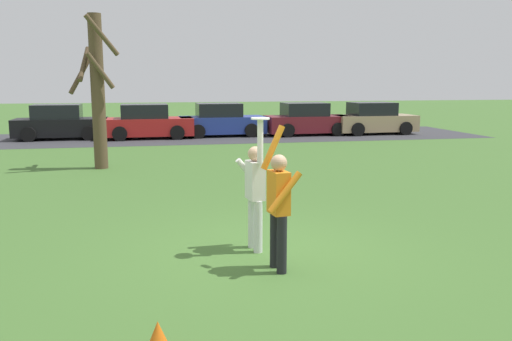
{
  "coord_description": "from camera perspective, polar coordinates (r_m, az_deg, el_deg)",
  "views": [
    {
      "loc": [
        -1.71,
        -7.66,
        2.64
      ],
      "look_at": [
        -0.06,
        0.42,
        1.23
      ],
      "focal_mm": 36.7,
      "sensor_mm": 36.0,
      "label": 1
    }
  ],
  "objects": [
    {
      "name": "parked_car_blue",
      "position": [
        25.56,
        -3.81,
        5.39
      ],
      "size": [
        4.14,
        2.11,
        1.59
      ],
      "rotation": [
        0.0,
        0.0,
        0.02
      ],
      "color": "#233893",
      "rests_on": "ground_plane"
    },
    {
      "name": "person_defender",
      "position": [
        7.26,
        2.47,
        -3.49
      ],
      "size": [
        0.49,
        0.59,
        2.04
      ],
      "rotation": [
        0.0,
        0.0,
        1.72
      ],
      "color": "black",
      "rests_on": "ground_plane"
    },
    {
      "name": "field_cone_orange",
      "position": [
        5.48,
        -10.63,
        -17.35
      ],
      "size": [
        0.26,
        0.26,
        0.32
      ],
      "primitive_type": "cone",
      "color": "orange",
      "rests_on": "ground_plane"
    },
    {
      "name": "ground_plane",
      "position": [
        8.28,
        1.03,
        -8.86
      ],
      "size": [
        120.0,
        120.0,
        0.0
      ],
      "primitive_type": "plane",
      "color": "#426B2D"
    },
    {
      "name": "parked_car_red",
      "position": [
        24.95,
        -11.77,
        5.11
      ],
      "size": [
        4.14,
        2.11,
        1.59
      ],
      "rotation": [
        0.0,
        0.0,
        0.02
      ],
      "color": "red",
      "rests_on": "ground_plane"
    },
    {
      "name": "frisbee_disc",
      "position": [
        7.77,
        0.47,
        5.69
      ],
      "size": [
        0.28,
        0.28,
        0.02
      ],
      "primitive_type": "cylinder",
      "color": "white",
      "rests_on": "person_catcher"
    },
    {
      "name": "person_catcher",
      "position": [
        8.13,
        -0.09,
        -2.03
      ],
      "size": [
        0.49,
        0.57,
        2.08
      ],
      "rotation": [
        0.0,
        0.0,
        -1.43
      ],
      "color": "silver",
      "rests_on": "ground_plane"
    },
    {
      "name": "bare_tree_tall",
      "position": [
        16.54,
        -16.93,
        8.59
      ],
      "size": [
        1.59,
        1.6,
        4.6
      ],
      "color": "brown",
      "rests_on": "ground_plane"
    },
    {
      "name": "parked_car_tan",
      "position": [
        27.21,
        12.68,
        5.44
      ],
      "size": [
        4.14,
        2.11,
        1.59
      ],
      "rotation": [
        0.0,
        0.0,
        0.02
      ],
      "color": "tan",
      "rests_on": "ground_plane"
    },
    {
      "name": "parking_strip",
      "position": [
        25.47,
        -3.22,
        3.75
      ],
      "size": [
        24.78,
        6.4,
        0.01
      ],
      "primitive_type": "cube",
      "color": "#38383D",
      "rests_on": "ground_plane"
    },
    {
      "name": "parked_car_black",
      "position": [
        25.77,
        -20.55,
        4.84
      ],
      "size": [
        4.14,
        2.11,
        1.59
      ],
      "rotation": [
        0.0,
        0.0,
        0.02
      ],
      "color": "black",
      "rests_on": "ground_plane"
    },
    {
      "name": "parked_car_maroon",
      "position": [
        26.15,
        5.53,
        5.47
      ],
      "size": [
        4.14,
        2.11,
        1.59
      ],
      "rotation": [
        0.0,
        0.0,
        0.02
      ],
      "color": "maroon",
      "rests_on": "ground_plane"
    }
  ]
}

